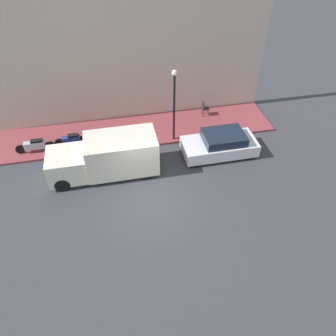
% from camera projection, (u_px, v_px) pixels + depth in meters
% --- Properties ---
extents(ground_plane, '(60.00, 60.00, 0.00)m').
position_uv_depth(ground_plane, '(152.00, 200.00, 15.28)').
color(ground_plane, '#38383D').
extents(sidewalk, '(3.16, 16.18, 0.13)m').
position_uv_depth(sidewalk, '(136.00, 131.00, 19.30)').
color(sidewalk, brown).
rests_on(sidewalk, ground_plane).
extents(building_facade, '(0.30, 16.18, 7.92)m').
position_uv_depth(building_facade, '(127.00, 55.00, 17.95)').
color(building_facade, beige).
rests_on(building_facade, ground_plane).
extents(parked_car, '(1.82, 3.91, 1.31)m').
position_uv_depth(parked_car, '(220.00, 144.00, 17.43)').
color(parked_car, silver).
rests_on(parked_car, ground_plane).
extents(delivery_van, '(1.96, 5.31, 2.05)m').
position_uv_depth(delivery_van, '(105.00, 157.00, 16.02)').
color(delivery_van, silver).
rests_on(delivery_van, ground_plane).
extents(motorcycle_blue, '(0.30, 1.84, 0.75)m').
position_uv_depth(motorcycle_blue, '(72.00, 140.00, 17.86)').
color(motorcycle_blue, navy).
rests_on(motorcycle_blue, sidewalk).
extents(scooter_silver, '(0.30, 2.07, 0.74)m').
position_uv_depth(scooter_silver, '(35.00, 145.00, 17.52)').
color(scooter_silver, '#B7B7BF').
rests_on(scooter_silver, sidewalk).
extents(streetlamp, '(0.30, 0.30, 4.14)m').
position_uv_depth(streetlamp, '(174.00, 98.00, 16.91)').
color(streetlamp, black).
rests_on(streetlamp, sidewalk).
extents(cafe_chair, '(0.40, 0.40, 0.94)m').
position_uv_depth(cafe_chair, '(204.00, 108.00, 20.11)').
color(cafe_chair, '#262626').
rests_on(cafe_chair, sidewalk).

